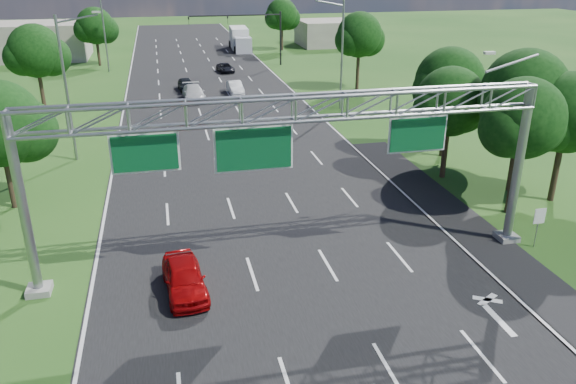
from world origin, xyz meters
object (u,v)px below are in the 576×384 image
object	(u,v)px
red_coupe	(184,278)
box_truck	(240,39)
sign_gantry	(296,122)
regulatory_sign	(539,220)
traffic_signal	(254,26)

from	to	relation	value
red_coupe	box_truck	xyz separation A→B (m)	(12.48, 69.31, 0.91)
sign_gantry	box_truck	bearing A→B (deg)	83.88
regulatory_sign	red_coupe	size ratio (longest dim) A/B	0.51
regulatory_sign	box_truck	world-z (taller)	box_truck
red_coupe	box_truck	bearing A→B (deg)	74.73
regulatory_sign	red_coupe	world-z (taller)	regulatory_sign
box_truck	sign_gantry	bearing A→B (deg)	-93.29
regulatory_sign	box_truck	xyz separation A→B (m)	(-4.78, 69.00, 0.11)
sign_gantry	regulatory_sign	size ratio (longest dim) A/B	11.19
traffic_signal	sign_gantry	bearing A→B (deg)	-97.68
red_coupe	sign_gantry	bearing A→B (deg)	9.27
traffic_signal	box_truck	distance (m)	15.40
sign_gantry	red_coupe	size ratio (longest dim) A/B	5.66
red_coupe	traffic_signal	bearing A→B (deg)	72.14
traffic_signal	red_coupe	xyz separation A→B (m)	(-12.34, -54.33, -4.46)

